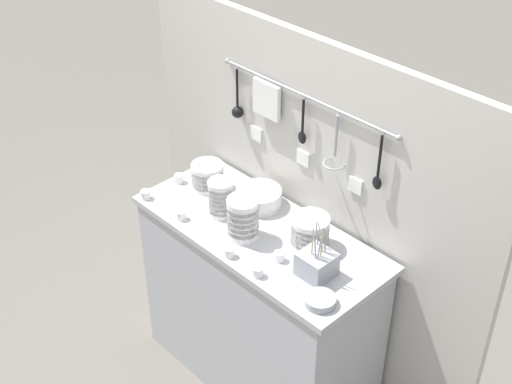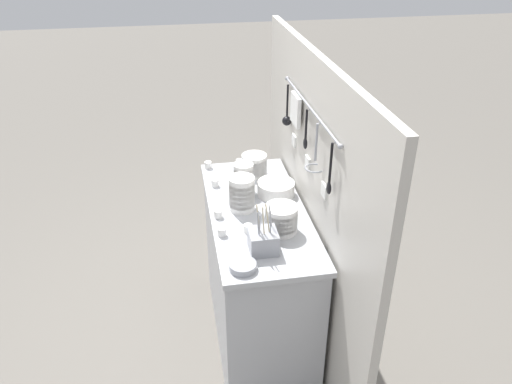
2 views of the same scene
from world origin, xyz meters
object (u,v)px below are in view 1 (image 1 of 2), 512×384
object	(u,v)px
steel_mixing_bowl	(320,300)
cutlery_caddy	(317,264)
cup_by_caddy	(145,195)
cup_front_left	(179,178)
bowl_stack_short_front	(310,232)
cup_edge_far	(229,252)
cup_back_right	(295,226)
plate_stack	(259,197)
bowl_stack_back_corner	(221,198)
cup_edge_near	(279,256)
cup_mid_row	(258,272)
cup_back_left	(181,215)
bowl_stack_tall_left	(243,218)
bowl_stack_wide_centre	(208,176)

from	to	relation	value
steel_mixing_bowl	cutlery_caddy	world-z (taller)	cutlery_caddy
cup_by_caddy	cup_front_left	xyz separation A→B (m)	(0.00, 0.20, 0.00)
cup_front_left	bowl_stack_short_front	bearing A→B (deg)	7.40
cutlery_caddy	cup_edge_far	distance (m)	0.38
cup_back_right	plate_stack	bearing A→B (deg)	175.97
cup_edge_far	cup_back_right	bearing A→B (deg)	78.79
bowl_stack_back_corner	cup_edge_near	bearing A→B (deg)	-5.75
bowl_stack_back_corner	cup_mid_row	distance (m)	0.46
cup_back_left	bowl_stack_short_front	bearing A→B (deg)	28.00
bowl_stack_back_corner	cup_front_left	bearing A→B (deg)	175.82
plate_stack	cup_front_left	distance (m)	0.43
bowl_stack_tall_left	cup_back_left	world-z (taller)	bowl_stack_tall_left
bowl_stack_back_corner	bowl_stack_tall_left	bearing A→B (deg)	-11.54
bowl_stack_tall_left	cup_edge_far	bearing A→B (deg)	-65.45
plate_stack	cup_edge_far	xyz separation A→B (m)	(0.18, -0.35, -0.02)
cup_back_right	cup_back_left	bearing A→B (deg)	-142.65
bowl_stack_wide_centre	bowl_stack_back_corner	xyz separation A→B (m)	(0.21, -0.10, 0.02)
cutlery_caddy	cup_back_right	xyz separation A→B (m)	(-0.26, 0.15, -0.03)
cup_back_left	cup_edge_far	distance (m)	0.35
cutlery_caddy	cup_edge_near	size ratio (longest dim) A/B	5.80
bowl_stack_tall_left	cup_back_right	bearing A→B (deg)	56.87
plate_stack	steel_mixing_bowl	bearing A→B (deg)	-24.23
cup_by_caddy	bowl_stack_tall_left	bearing A→B (deg)	14.51
bowl_stack_tall_left	cup_by_caddy	distance (m)	0.55
bowl_stack_short_front	cup_edge_far	bearing A→B (deg)	-121.29
bowl_stack_short_front	cup_back_left	bearing A→B (deg)	-152.00
cup_mid_row	cup_back_left	bearing A→B (deg)	177.93
cutlery_caddy	cup_mid_row	size ratio (longest dim) A/B	5.80
cup_edge_near	plate_stack	bearing A→B (deg)	148.02
bowl_stack_short_front	bowl_stack_back_corner	bearing A→B (deg)	-163.87
cup_front_left	plate_stack	bearing A→B (deg)	20.55
steel_mixing_bowl	cutlery_caddy	size ratio (longest dim) A/B	0.48
cutlery_caddy	cup_back_left	distance (m)	0.69
cup_mid_row	steel_mixing_bowl	bearing A→B (deg)	12.19
cup_edge_far	cup_mid_row	bearing A→B (deg)	0.00
cup_edge_near	cup_front_left	world-z (taller)	same
plate_stack	cup_back_left	distance (m)	0.37
bowl_stack_back_corner	cup_front_left	world-z (taller)	bowl_stack_back_corner
cup_back_left	cup_back_right	bearing A→B (deg)	37.35
bowl_stack_short_front	cup_back_left	size ratio (longest dim) A/B	3.70
plate_stack	steel_mixing_bowl	size ratio (longest dim) A/B	1.69
cup_by_caddy	cup_edge_near	size ratio (longest dim) A/B	1.00
plate_stack	cup_edge_near	distance (m)	0.41
cup_back_left	cup_mid_row	size ratio (longest dim) A/B	1.00
cup_by_caddy	cup_edge_near	xyz separation A→B (m)	(0.75, 0.13, 0.00)
plate_stack	steel_mixing_bowl	world-z (taller)	plate_stack
cup_back_right	cup_edge_near	xyz separation A→B (m)	(0.10, -0.20, 0.00)
bowl_stack_tall_left	cup_edge_far	distance (m)	0.17
cup_edge_far	cup_mid_row	world-z (taller)	same
steel_mixing_bowl	cup_mid_row	distance (m)	0.29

